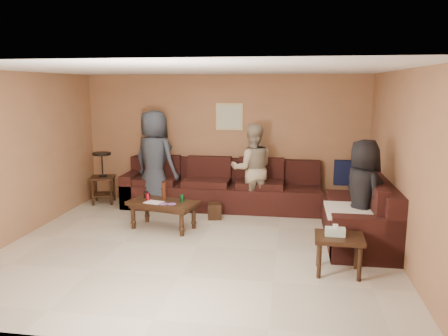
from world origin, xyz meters
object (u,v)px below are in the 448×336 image
object	(u,v)px
waste_bin	(215,211)
person_left	(155,160)
sectional_sofa	(262,200)
side_table_right	(339,241)
end_table_left	(103,177)
person_right	(363,194)
person_middle	(252,169)
coffee_table	(163,205)

from	to	relation	value
waste_bin	person_left	size ratio (longest dim) A/B	0.15
sectional_sofa	side_table_right	bearing A→B (deg)	-63.32
end_table_left	person_right	bearing A→B (deg)	-20.24
person_middle	person_right	distance (m)	2.29
end_table_left	waste_bin	distance (m)	2.48
side_table_right	waste_bin	world-z (taller)	side_table_right
waste_bin	person_middle	size ratio (longest dim) A/B	0.17
sectional_sofa	side_table_right	xyz separation A→B (m)	(1.09, -2.17, 0.09)
sectional_sofa	end_table_left	bearing A→B (deg)	170.84
side_table_right	person_left	size ratio (longest dim) A/B	0.34
coffee_table	person_middle	world-z (taller)	person_middle
coffee_table	person_left	distance (m)	1.35
waste_bin	person_right	xyz separation A→B (m)	(2.31, -1.03, 0.64)
end_table_left	waste_bin	world-z (taller)	end_table_left
coffee_table	person_middle	distance (m)	1.81
person_middle	person_right	size ratio (longest dim) A/B	1.04
end_table_left	waste_bin	size ratio (longest dim) A/B	3.65
end_table_left	person_right	distance (m)	4.97
person_left	waste_bin	bearing A→B (deg)	-178.59
end_table_left	side_table_right	xyz separation A→B (m)	(4.25, -2.68, -0.11)
end_table_left	sectional_sofa	bearing A→B (deg)	-9.16
person_left	side_table_right	bearing A→B (deg)	164.70
side_table_right	person_middle	distance (m)	2.83
coffee_table	side_table_right	bearing A→B (deg)	-27.04
sectional_sofa	coffee_table	xyz separation A→B (m)	(-1.54, -0.83, 0.06)
end_table_left	person_left	bearing A→B (deg)	-9.85
waste_bin	person_left	world-z (taller)	person_left
sectional_sofa	person_middle	bearing A→B (deg)	122.18
coffee_table	person_right	world-z (taller)	person_right
sectional_sofa	waste_bin	size ratio (longest dim) A/B	16.82
waste_bin	person_middle	world-z (taller)	person_middle
sectional_sofa	end_table_left	xyz separation A→B (m)	(-3.16, 0.51, 0.20)
person_left	person_middle	distance (m)	1.82
person_left	person_middle	world-z (taller)	person_left
coffee_table	end_table_left	xyz separation A→B (m)	(-1.62, 1.34, 0.14)
end_table_left	person_middle	bearing A→B (deg)	-3.63
coffee_table	waste_bin	size ratio (longest dim) A/B	4.33
person_right	person_middle	bearing A→B (deg)	23.57
end_table_left	person_middle	world-z (taller)	person_middle
sectional_sofa	person_left	world-z (taller)	person_left
side_table_right	person_middle	xyz separation A→B (m)	(-1.29, 2.49, 0.40)
sectional_sofa	person_right	size ratio (longest dim) A/B	2.98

